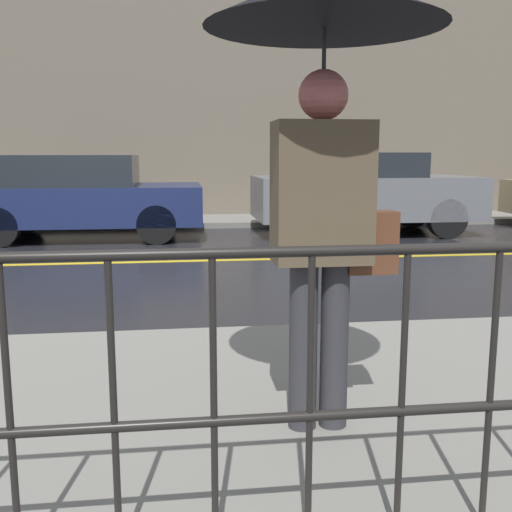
% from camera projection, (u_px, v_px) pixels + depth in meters
% --- Properties ---
extents(ground_plane, '(80.00, 80.00, 0.00)m').
position_uv_depth(ground_plane, '(116.00, 263.00, 8.13)').
color(ground_plane, black).
extents(sidewalk_near, '(28.00, 2.93, 0.11)m').
position_uv_depth(sidewalk_near, '(16.00, 424.00, 3.14)').
color(sidewalk_near, gray).
rests_on(sidewalk_near, ground_plane).
extents(sidewalk_far, '(28.00, 1.77, 0.11)m').
position_uv_depth(sidewalk_far, '(137.00, 222.00, 12.55)').
color(sidewalk_far, gray).
rests_on(sidewalk_far, ground_plane).
extents(lane_marking, '(25.20, 0.12, 0.01)m').
position_uv_depth(lane_marking, '(116.00, 262.00, 8.13)').
color(lane_marking, gold).
rests_on(lane_marking, ground_plane).
extents(building_storefront, '(28.00, 0.30, 5.16)m').
position_uv_depth(building_storefront, '(137.00, 103.00, 13.14)').
color(building_storefront, '#706656').
rests_on(building_storefront, ground_plane).
extents(pedestrian, '(1.10, 1.10, 2.15)m').
position_uv_depth(pedestrian, '(325.00, 72.00, 2.72)').
color(pedestrian, '#333338').
rests_on(pedestrian, sidewalk_near).
extents(car_navy, '(3.99, 1.94, 1.44)m').
position_uv_depth(car_navy, '(83.00, 196.00, 10.39)').
color(car_navy, '#19234C').
rests_on(car_navy, ground_plane).
extents(car_grey, '(4.03, 1.83, 1.49)m').
position_uv_depth(car_grey, '(363.00, 192.00, 11.01)').
color(car_grey, slate).
rests_on(car_grey, ground_plane).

